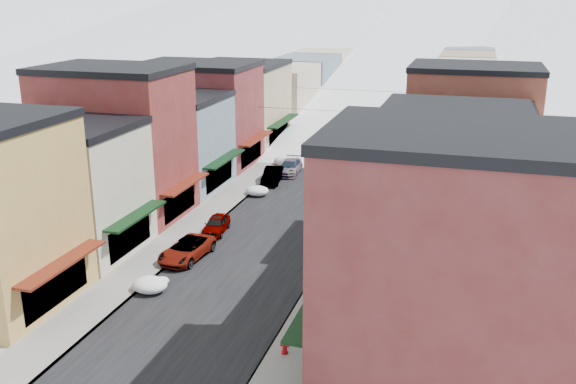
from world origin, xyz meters
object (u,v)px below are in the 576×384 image
Objects in this scene: car_silver_sedan at (216,224)px; car_green_sedan at (336,215)px; fire_hydrant at (285,347)px; streetlamp_near at (355,178)px; trash_can at (360,214)px; car_white_suv at (187,249)px; car_dark_hatch at (272,175)px.

car_green_sedan reaches higher than car_silver_sedan.
car_green_sedan is 20.02m from fire_hydrant.
streetlamp_near is at bearing 31.17° from car_silver_sedan.
trash_can is (0.11, 21.05, 0.17)m from fire_hydrant.
car_silver_sedan reaches higher than trash_can.
trash_can reaches higher than fire_hydrant.
car_white_suv is at bearing 135.34° from fire_hydrant.
car_silver_sedan is 4.80× the size of fire_hydrant.
fire_hydrant is at bearing 94.14° from car_green_sedan.
car_green_sedan is at bearing -56.85° from car_dark_hatch.
car_silver_sedan is 18.67m from fire_hydrant.
trash_can is (10.40, 5.47, 0.02)m from car_silver_sedan.
car_white_suv is 1.13× the size of car_dark_hatch.
car_green_sedan is (8.60, 4.37, 0.15)m from car_silver_sedan.
car_dark_hatch is at bearing 82.72° from car_silver_sedan.
fire_hydrant is at bearing -39.66° from car_white_suv.
streetlamp_near reaches higher than car_white_suv.
car_white_suv is at bearing -133.71° from trash_can.
car_white_suv reaches higher than trash_can.
car_silver_sedan is 0.86× the size of car_dark_hatch.
streetlamp_near is at bearing 58.65° from car_white_suv.
car_silver_sedan is at bearing 26.26° from car_green_sedan.
car_green_sedan is 2.11m from trash_can.
streetlamp_near is at bearing -106.74° from car_green_sedan.
car_dark_hatch is 13.64m from trash_can.
car_green_sedan is (8.60, 9.78, 0.10)m from car_white_suv.
car_dark_hatch reaches higher than car_white_suv.
fire_hydrant is 0.17× the size of streetlamp_near.
fire_hydrant is at bearing -90.29° from trash_can.
car_white_suv is 16.22m from streetlamp_near.
streetlamp_near is (9.46, -6.84, 2.43)m from car_dark_hatch.
car_silver_sedan is at bearing -97.66° from car_dark_hatch.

